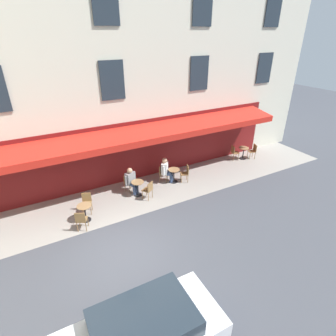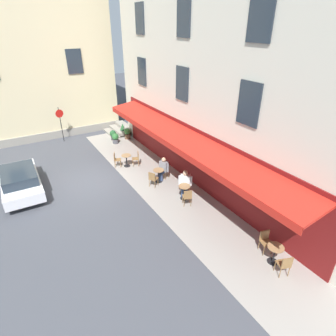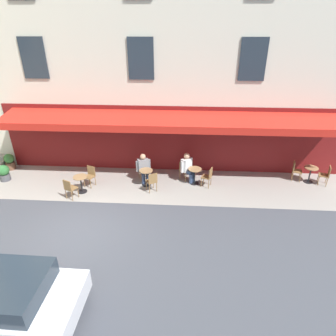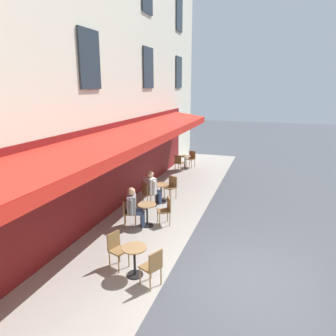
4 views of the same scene
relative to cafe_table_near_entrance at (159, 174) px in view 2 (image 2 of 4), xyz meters
name	(u,v)px [view 2 (image 2 of 4)]	position (x,y,z in m)	size (l,w,h in m)	color
ground_plane	(90,182)	(1.94, 3.34, -0.49)	(70.00, 70.00, 0.00)	#42444C
sidewalk_cafe_terrace	(172,192)	(-1.31, -0.06, -0.49)	(20.50, 3.20, 0.01)	gray
cafe_building_facade	(287,34)	(-2.06, -6.15, 7.00)	(20.00, 10.70, 15.00)	beige
back_alley_steps	(121,130)	(8.54, -1.26, -0.25)	(2.40, 1.75, 0.60)	gray
cafe_table_near_entrance	(159,174)	(0.00, 0.00, 0.00)	(0.60, 0.60, 0.75)	black
cafe_chair_wicker_near_door	(153,178)	(-0.33, 0.54, 0.06)	(0.55, 0.55, 0.91)	olive
cafe_chair_wicker_corner_right	(165,169)	(0.24, -0.59, 0.06)	(0.52, 0.52, 0.91)	olive
cafe_table_mid_terrace	(184,190)	(-2.17, -0.28, 0.00)	(0.60, 0.60, 0.75)	black
cafe_chair_wicker_facing_street	(187,196)	(-2.75, -0.05, 0.06)	(0.52, 0.52, 0.91)	olive
cafe_chair_wicker_kerbside	(185,183)	(-1.67, -0.67, 0.06)	(0.56, 0.56, 0.91)	olive
cafe_table_streetside	(275,252)	(-7.41, -0.75, 0.00)	(0.60, 0.60, 0.75)	black
cafe_chair_wicker_corner_left	(285,264)	(-8.00, -0.54, 0.06)	(0.51, 0.51, 0.91)	olive
cafe_chair_wicker_back_row	(265,239)	(-6.80, -0.92, 0.06)	(0.49, 0.49, 0.91)	olive
cafe_table_far_end	(127,159)	(2.70, 0.76, 0.00)	(0.60, 0.60, 0.75)	black
cafe_chair_wicker_by_window	(116,159)	(2.97, 1.34, 0.06)	(0.53, 0.53, 0.91)	olive
cafe_chair_wicker_under_awning	(137,157)	(2.47, 0.17, 0.06)	(0.52, 0.52, 0.91)	olive
seated_patron_in_white	(185,182)	(-1.84, -0.54, 0.23)	(0.69, 0.67, 1.36)	navy
seated_companion_in_grey	(163,168)	(0.16, -0.39, 0.21)	(0.64, 0.64, 1.32)	navy
no_parking_sign	(60,118)	(8.99, 3.19, 1.30)	(0.16, 0.57, 2.60)	black
potted_plant_mid_terrace	(127,133)	(6.99, -1.16, -0.07)	(0.47, 0.47, 0.81)	brown
potted_plant_entrance_left	(123,129)	(7.97, -1.20, -0.03)	(0.46, 0.46, 0.94)	#4C4C51
potted_plant_entrance_right	(115,138)	(6.62, -0.04, -0.10)	(0.50, 0.50, 0.76)	#4C4C51
potted_plant_under_sign	(113,134)	(7.35, -0.13, -0.06)	(0.48, 0.48, 0.75)	#2D2D33
parked_car_white	(20,180)	(2.77, 6.70, 0.22)	(4.32, 1.86, 1.33)	silver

